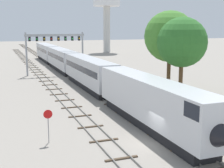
# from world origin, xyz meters

# --- Properties ---
(ground_plane) EXTENTS (400.00, 400.00, 0.00)m
(ground_plane) POSITION_xyz_m (0.00, 0.00, 0.00)
(ground_plane) COLOR gray
(track_main) EXTENTS (2.60, 200.00, 0.16)m
(track_main) POSITION_xyz_m (2.00, 60.00, 0.07)
(track_main) COLOR slate
(track_main) RESTS_ON ground
(track_near) EXTENTS (2.60, 160.00, 0.16)m
(track_near) POSITION_xyz_m (-3.50, 40.00, 0.07)
(track_near) COLOR slate
(track_near) RESTS_ON ground
(passenger_train) EXTENTS (3.04, 85.73, 4.80)m
(passenger_train) POSITION_xyz_m (2.00, 36.48, 2.60)
(passenger_train) COLOR silver
(passenger_train) RESTS_ON ground
(signal_gantry) EXTENTS (12.10, 0.49, 8.63)m
(signal_gantry) POSITION_xyz_m (-0.25, 41.66, 6.40)
(signal_gantry) COLOR #999BA0
(signal_gantry) RESTS_ON ground
(water_tower) EXTENTS (10.38, 10.38, 23.90)m
(water_tower) POSITION_xyz_m (28.88, 92.04, 18.89)
(water_tower) COLOR beige
(water_tower) RESTS_ON ground
(stop_sign) EXTENTS (0.76, 0.08, 2.88)m
(stop_sign) POSITION_xyz_m (-8.00, 3.33, 1.87)
(stop_sign) COLOR gray
(stop_sign) RESTS_ON ground
(trackside_tree_left) EXTENTS (6.75, 6.75, 11.05)m
(trackside_tree_left) POSITION_xyz_m (11.82, 14.01, 7.64)
(trackside_tree_left) COLOR brown
(trackside_tree_left) RESTS_ON ground
(trackside_tree_mid) EXTENTS (7.40, 7.40, 12.05)m
(trackside_tree_mid) POSITION_xyz_m (12.00, 17.53, 8.32)
(trackside_tree_mid) COLOR brown
(trackside_tree_mid) RESTS_ON ground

